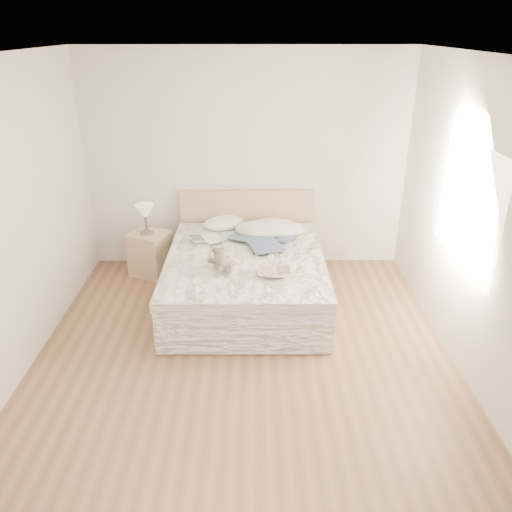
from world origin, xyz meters
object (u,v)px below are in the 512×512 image
at_px(table_lamp, 145,213).
at_px(childrens_book, 275,272).
at_px(bed, 246,276).
at_px(photo_book, 205,239).
at_px(teddy_bear, 221,266).
at_px(nightstand, 151,253).

bearing_deg(table_lamp, childrens_book, -37.79).
xyz_separation_m(bed, table_lamp, (-1.22, 0.65, 0.52)).
bearing_deg(photo_book, bed, -57.98).
height_order(bed, photo_book, bed).
xyz_separation_m(photo_book, teddy_bear, (0.24, -0.77, 0.02)).
height_order(table_lamp, photo_book, table_lamp).
relative_size(nightstand, teddy_bear, 1.82).
bearing_deg(nightstand, teddy_bear, -49.40).
bearing_deg(teddy_bear, bed, 46.84).
distance_m(nightstand, photo_book, 0.89).
relative_size(bed, nightstand, 3.83).
height_order(nightstand, table_lamp, table_lamp).
distance_m(bed, childrens_book, 0.70).
bearing_deg(nightstand, table_lamp, -118.45).
bearing_deg(table_lamp, photo_book, -24.10).
bearing_deg(nightstand, bed, -29.17).
distance_m(nightstand, childrens_book, 1.97).
xyz_separation_m(bed, teddy_bear, (-0.24, -0.46, 0.34)).
height_order(table_lamp, teddy_bear, table_lamp).
distance_m(photo_book, teddy_bear, 0.81).
height_order(photo_book, childrens_book, photo_book).
bearing_deg(teddy_bear, table_lamp, 116.14).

